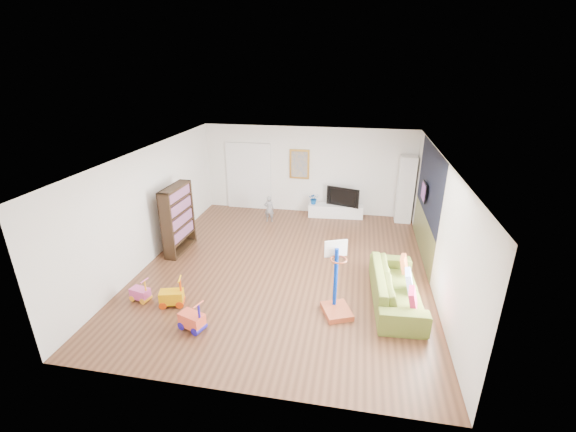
% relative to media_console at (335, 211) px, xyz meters
% --- Properties ---
extents(floor, '(6.50, 7.50, 0.00)m').
position_rel_media_console_xyz_m(floor, '(-0.94, -3.44, -0.19)').
color(floor, brown).
rests_on(floor, ground).
extents(ceiling, '(6.50, 7.50, 0.00)m').
position_rel_media_console_xyz_m(ceiling, '(-0.94, -3.44, 2.51)').
color(ceiling, white).
rests_on(ceiling, ground).
extents(wall_back, '(6.50, 0.00, 2.70)m').
position_rel_media_console_xyz_m(wall_back, '(-0.94, 0.31, 1.16)').
color(wall_back, silver).
rests_on(wall_back, ground).
extents(wall_front, '(6.50, 0.00, 2.70)m').
position_rel_media_console_xyz_m(wall_front, '(-0.94, -7.19, 1.16)').
color(wall_front, white).
rests_on(wall_front, ground).
extents(wall_left, '(0.00, 7.50, 2.70)m').
position_rel_media_console_xyz_m(wall_left, '(-4.19, -3.44, 1.16)').
color(wall_left, silver).
rests_on(wall_left, ground).
extents(wall_right, '(0.00, 7.50, 2.70)m').
position_rel_media_console_xyz_m(wall_right, '(2.31, -3.44, 1.16)').
color(wall_right, white).
rests_on(wall_right, ground).
extents(navy_accent, '(0.01, 3.20, 1.70)m').
position_rel_media_console_xyz_m(navy_accent, '(2.29, -2.04, 1.66)').
color(navy_accent, black).
rests_on(navy_accent, wall_right).
extents(olive_wainscot, '(0.01, 3.20, 1.00)m').
position_rel_media_console_xyz_m(olive_wainscot, '(2.29, -2.04, 0.31)').
color(olive_wainscot, brown).
rests_on(olive_wainscot, wall_right).
extents(doorway, '(1.45, 0.06, 2.10)m').
position_rel_media_console_xyz_m(doorway, '(-2.84, 0.27, 0.86)').
color(doorway, white).
rests_on(doorway, ground).
extents(painting_back, '(0.62, 0.06, 0.92)m').
position_rel_media_console_xyz_m(painting_back, '(-1.19, 0.27, 1.36)').
color(painting_back, gold).
rests_on(painting_back, wall_back).
extents(artwork_right, '(0.04, 0.56, 0.46)m').
position_rel_media_console_xyz_m(artwork_right, '(2.23, -1.84, 1.36)').
color(artwork_right, '#7F3F8C').
rests_on(artwork_right, wall_right).
extents(media_console, '(1.69, 0.53, 0.39)m').
position_rel_media_console_xyz_m(media_console, '(0.00, 0.00, 0.00)').
color(media_console, white).
rests_on(media_console, ground).
extents(tall_cabinet, '(0.48, 0.48, 2.00)m').
position_rel_media_console_xyz_m(tall_cabinet, '(2.02, 0.03, 0.80)').
color(tall_cabinet, white).
rests_on(tall_cabinet, ground).
extents(bookshelf, '(0.35, 1.18, 1.71)m').
position_rel_media_console_xyz_m(bookshelf, '(-3.74, -3.02, 0.66)').
color(bookshelf, black).
rests_on(bookshelf, ground).
extents(sofa, '(1.02, 2.34, 0.67)m').
position_rel_media_console_xyz_m(sofa, '(1.51, -4.39, 0.14)').
color(sofa, olive).
rests_on(sofa, ground).
extents(basketball_hoop, '(0.70, 0.76, 1.46)m').
position_rel_media_console_xyz_m(basketball_hoop, '(0.38, -5.01, 0.54)').
color(basketball_hoop, '#A94728').
rests_on(basketball_hoop, ground).
extents(ride_on_yellow, '(0.51, 0.39, 0.60)m').
position_rel_media_console_xyz_m(ride_on_yellow, '(-2.86, -5.32, 0.11)').
color(ride_on_yellow, '#E59E06').
rests_on(ride_on_yellow, ground).
extents(ride_on_orange, '(0.52, 0.41, 0.60)m').
position_rel_media_console_xyz_m(ride_on_orange, '(-2.16, -5.93, 0.11)').
color(ride_on_orange, '#E94F33').
rests_on(ride_on_orange, ground).
extents(ride_on_pink, '(0.42, 0.31, 0.50)m').
position_rel_media_console_xyz_m(ride_on_pink, '(-3.57, -5.27, 0.06)').
color(ride_on_pink, '#CA468C').
rests_on(ride_on_pink, ground).
extents(child, '(0.32, 0.23, 0.80)m').
position_rel_media_console_xyz_m(child, '(-1.94, -0.76, 0.21)').
color(child, slate).
rests_on(child, ground).
extents(tv, '(1.02, 0.42, 0.59)m').
position_rel_media_console_xyz_m(tv, '(0.23, 0.02, 0.49)').
color(tv, black).
rests_on(tv, media_console).
extents(vase_plant, '(0.37, 0.33, 0.35)m').
position_rel_media_console_xyz_m(vase_plant, '(-0.68, -0.03, 0.37)').
color(vase_plant, '#084698').
rests_on(vase_plant, media_console).
extents(pillow_left, '(0.15, 0.39, 0.37)m').
position_rel_media_console_xyz_m(pillow_left, '(1.73, -5.06, 0.33)').
color(pillow_left, '#D12558').
rests_on(pillow_left, sofa).
extents(pillow_center, '(0.13, 0.40, 0.40)m').
position_rel_media_console_xyz_m(pillow_center, '(1.73, -4.41, 0.33)').
color(pillow_center, white).
rests_on(pillow_center, sofa).
extents(pillow_right, '(0.16, 0.35, 0.34)m').
position_rel_media_console_xyz_m(pillow_right, '(1.69, -3.74, 0.33)').
color(pillow_right, '#B65229').
rests_on(pillow_right, sofa).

